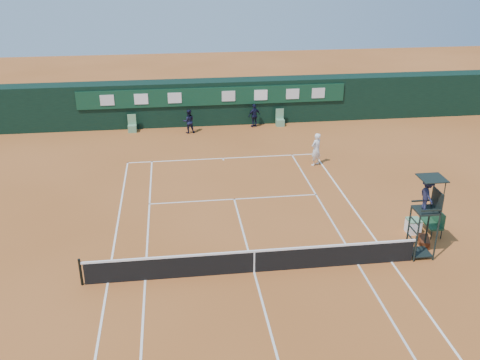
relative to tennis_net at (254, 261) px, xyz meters
name	(u,v)px	position (x,y,z in m)	size (l,w,h in m)	color
ground	(254,272)	(0.00, 0.00, -0.51)	(90.00, 90.00, 0.00)	#B7612B
court_lines	(254,272)	(0.00, 0.00, -0.50)	(11.05, 23.85, 0.01)	white
tennis_net	(254,261)	(0.00, 0.00, 0.00)	(12.90, 0.10, 1.10)	black
back_wall	(213,102)	(0.00, 18.74, 1.00)	(40.00, 1.65, 3.00)	black
linesman_chair_left	(132,127)	(-5.50, 17.48, -0.19)	(0.55, 0.50, 1.15)	#62966B
linesman_chair_right	(280,121)	(4.50, 17.48, -0.19)	(0.55, 0.50, 1.15)	#649970
umpire_chair	(427,201)	(6.76, 0.33, 1.95)	(0.96, 0.95, 3.42)	black
player_bench	(434,220)	(8.15, 2.03, 0.09)	(0.55, 1.20, 1.10)	#183C22
tennis_bag	(424,241)	(7.32, 1.09, -0.35)	(0.37, 0.85, 0.32)	black
cooler	(413,226)	(7.29, 2.14, -0.18)	(0.57, 0.57, 0.65)	white
tennis_ball	(299,167)	(4.07, 9.89, -0.48)	(0.06, 0.06, 0.06)	gold
player	(316,149)	(5.08, 10.22, 0.43)	(0.69, 0.45, 1.89)	white
ball_kid_left	(189,121)	(-1.77, 16.77, 0.28)	(0.77, 0.60, 1.59)	black
ball_kid_right	(254,115)	(2.71, 17.47, 0.29)	(0.94, 0.39, 1.60)	black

